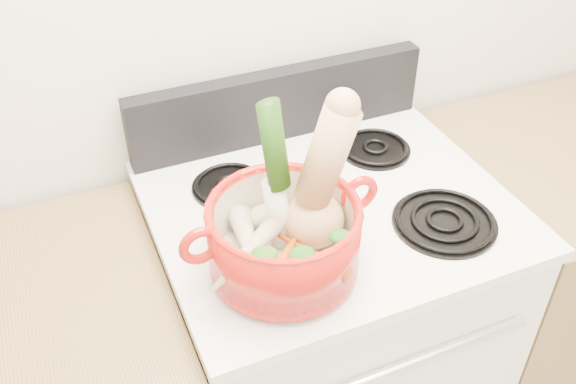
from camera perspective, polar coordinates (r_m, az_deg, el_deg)
name	(u,v)px	position (r m, az deg, el deg)	size (l,w,h in m)	color
stove_body	(324,343)	(1.78, 3.19, -13.25)	(0.76, 0.65, 0.92)	white
cooktop	(331,208)	(1.44, 3.84, -1.41)	(0.78, 0.67, 0.03)	white
control_backsplash	(279,104)	(1.60, -0.79, 7.80)	(0.76, 0.05, 0.18)	black
oven_handle	(403,366)	(1.35, 10.16, -15.00)	(0.02, 0.02, 0.60)	silver
burner_front_left	(280,271)	(1.26, -0.68, -7.05)	(0.22, 0.22, 0.02)	black
burner_front_right	(445,221)	(1.41, 13.75, -2.50)	(0.22, 0.22, 0.02)	black
burner_back_left	(230,185)	(1.47, -5.20, 0.64)	(0.17, 0.17, 0.02)	black
burner_back_right	(375,148)	(1.60, 7.77, 3.92)	(0.17, 0.17, 0.02)	black
dutch_oven	(284,238)	(1.21, -0.38, -4.08)	(0.29, 0.29, 0.14)	red
pot_handle_left	(200,245)	(1.13, -7.80, -4.73)	(0.08, 0.08, 0.02)	red
pot_handle_right	(359,193)	(1.24, 6.36, -0.13)	(0.08, 0.08, 0.02)	red
squash	(323,179)	(1.18, 3.12, 1.19)	(0.12, 0.12, 0.30)	tan
leek	(277,177)	(1.17, -0.95, 1.38)	(0.05, 0.05, 0.31)	silver
ginger	(264,216)	(1.29, -2.17, -2.18)	(0.08, 0.06, 0.04)	tan
parsnip_0	(252,252)	(1.21, -3.21, -5.34)	(0.04, 0.04, 0.21)	beige
parsnip_1	(252,252)	(1.20, -3.25, -5.33)	(0.04, 0.04, 0.21)	beige
parsnip_2	(242,227)	(1.24, -4.13, -3.14)	(0.04, 0.04, 0.18)	beige
parsnip_3	(245,253)	(1.18, -3.83, -5.47)	(0.04, 0.04, 0.19)	beige
carrot_0	(273,265)	(1.18, -1.38, -6.46)	(0.04, 0.04, 0.18)	#DB460A
carrot_1	(260,265)	(1.18, -2.49, -6.48)	(0.03, 0.03, 0.15)	#BC4609
carrot_2	(312,256)	(1.19, 2.17, -5.72)	(0.03, 0.03, 0.16)	#BB3609
carrot_3	(282,262)	(1.17, -0.51, -6.23)	(0.03, 0.03, 0.14)	#BF5A09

